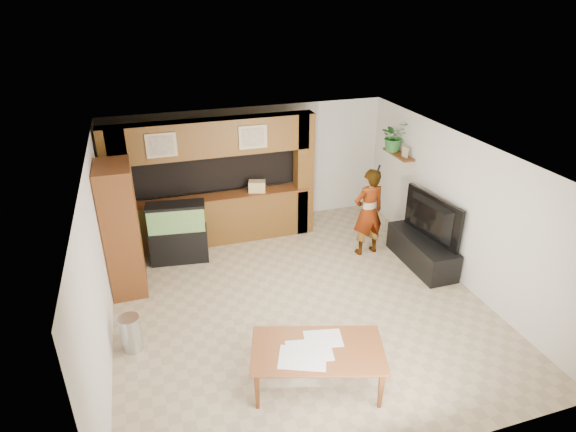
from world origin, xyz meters
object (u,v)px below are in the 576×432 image
object	(u,v)px
pantry_cabinet	(121,229)
dining_table	(317,369)
aquarium	(178,233)
television	(426,218)
person	(368,212)

from	to	relation	value
pantry_cabinet	dining_table	size ratio (longest dim) A/B	1.33
aquarium	television	world-z (taller)	television
television	person	xyz separation A→B (m)	(-0.82, 0.72, -0.08)
aquarium	dining_table	world-z (taller)	aquarium
pantry_cabinet	person	xyz separation A→B (m)	(4.53, -0.16, -0.26)
television	person	distance (m)	1.09
pantry_cabinet	dining_table	world-z (taller)	pantry_cabinet
television	dining_table	bearing A→B (deg)	120.13
dining_table	person	bearing A→B (deg)	71.31
pantry_cabinet	aquarium	size ratio (longest dim) A/B	1.90
person	dining_table	bearing A→B (deg)	48.26
aquarium	person	world-z (taller)	person
person	aquarium	bearing A→B (deg)	-18.76
person	dining_table	size ratio (longest dim) A/B	1.03
aquarium	television	size ratio (longest dim) A/B	0.83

